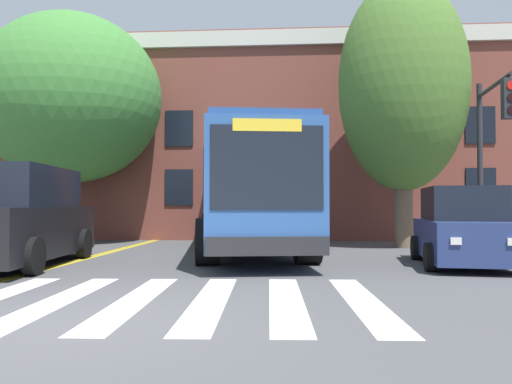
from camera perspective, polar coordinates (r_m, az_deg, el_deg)
name	(u,v)px	position (r m, az deg, el deg)	size (l,w,h in m)	color
ground_plane	(78,325)	(6.23, -19.70, -14.16)	(120.00, 120.00, 0.00)	#4C4C4F
crosswalk	(60,300)	(7.90, -21.51, -11.39)	(9.40, 4.50, 0.01)	white
lane_line_yellow_inner	(166,237)	(21.74, -10.29, -5.09)	(0.12, 36.00, 0.01)	gold
lane_line_yellow_outer	(169,237)	(21.70, -9.88, -5.09)	(0.12, 36.00, 0.01)	gold
city_bus	(249,192)	(14.84, -0.86, 0.05)	(4.01, 11.02, 3.28)	#2D5699
car_black_near_lane	(20,219)	(12.49, -25.41, -2.78)	(2.55, 5.31, 2.24)	black
car_navy_far_lane	(462,230)	(12.22, 22.52, -3.99)	(2.28, 3.85, 1.78)	navy
car_red_behind_bus	(254,216)	(23.13, -0.23, -2.74)	(2.29, 4.26, 1.91)	#AD1E1E
traffic_light_near_corner	(492,134)	(15.24, 25.37, 6.06)	(0.45, 2.75, 4.99)	#28282D
street_tree_curbside_large	(403,85)	(17.20, 16.40, 11.61)	(5.73, 5.74, 8.75)	brown
street_tree_curbside_small	(70,100)	(19.59, -20.49, 9.87)	(9.33, 9.21, 8.25)	brown
building_facade	(320,146)	(23.50, 7.34, 5.26)	(42.93, 8.41, 8.25)	brown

